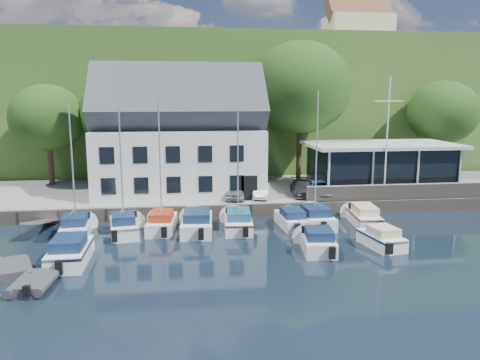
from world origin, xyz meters
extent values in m
plane|color=black|center=(0.00, 0.00, 0.00)|extent=(180.00, 180.00, 0.00)
cube|color=gray|center=(0.00, 17.50, 0.50)|extent=(60.00, 13.00, 1.00)
cube|color=#685D53|center=(0.00, 11.00, 0.50)|extent=(60.00, 0.30, 1.00)
cube|color=#2E541F|center=(0.00, 62.00, 8.00)|extent=(160.00, 75.00, 16.00)
cube|color=#596733|center=(8.00, 70.00, 16.15)|extent=(50.00, 30.00, 0.30)
cube|color=#685D53|center=(12.00, 11.40, 1.60)|extent=(18.00, 0.50, 1.20)
imported|color=#A5A6AA|center=(-2.57, 13.34, 1.66)|extent=(2.10, 4.05, 1.32)
imported|color=silver|center=(-0.36, 13.31, 1.56)|extent=(1.96, 3.60, 1.12)
imported|color=#2C2C30|center=(3.21, 13.81, 1.62)|extent=(2.24, 4.47, 1.25)
imported|color=#32609A|center=(4.52, 13.34, 1.68)|extent=(1.81, 4.07, 1.36)
camera|label=1|loc=(-6.89, -23.95, 9.28)|focal=35.00mm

